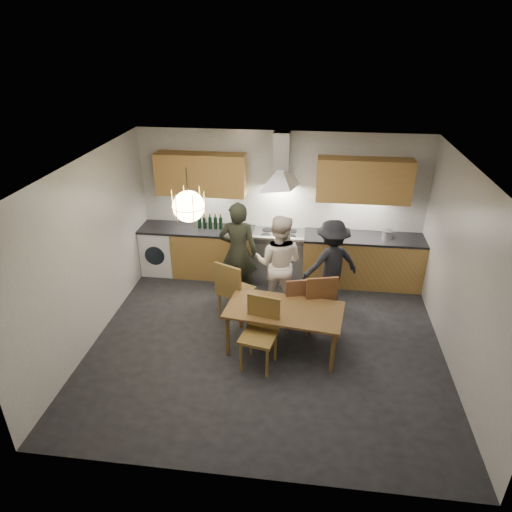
# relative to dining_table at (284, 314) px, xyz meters

# --- Properties ---
(ground) EXTENTS (5.00, 5.00, 0.00)m
(ground) POSITION_rel_dining_table_xyz_m (-0.25, 0.10, -0.59)
(ground) COLOR black
(ground) RESTS_ON ground
(room_shell) EXTENTS (5.02, 4.52, 2.61)m
(room_shell) POSITION_rel_dining_table_xyz_m (-0.25, 0.10, 1.12)
(room_shell) COLOR silver
(room_shell) RESTS_ON ground
(counter_run) EXTENTS (5.00, 0.62, 0.90)m
(counter_run) POSITION_rel_dining_table_xyz_m (-0.22, 2.05, -0.14)
(counter_run) COLOR #B98D47
(counter_run) RESTS_ON ground
(range_stove) EXTENTS (0.90, 0.60, 0.92)m
(range_stove) POSITION_rel_dining_table_xyz_m (-0.25, 2.05, -0.15)
(range_stove) COLOR silver
(range_stove) RESTS_ON ground
(wall_fixtures) EXTENTS (4.30, 0.54, 1.10)m
(wall_fixtures) POSITION_rel_dining_table_xyz_m (-0.25, 2.17, 1.28)
(wall_fixtures) COLOR tan
(wall_fixtures) RESTS_ON ground
(pendant_lamp) EXTENTS (0.43, 0.43, 0.70)m
(pendant_lamp) POSITION_rel_dining_table_xyz_m (-1.25, 0.00, 1.51)
(pendant_lamp) COLOR black
(pendant_lamp) RESTS_ON ground
(dining_table) EXTENTS (1.67, 0.99, 0.67)m
(dining_table) POSITION_rel_dining_table_xyz_m (0.00, 0.00, 0.00)
(dining_table) COLOR brown
(dining_table) RESTS_ON ground
(chair_back_left) EXTENTS (0.61, 0.61, 1.02)m
(chair_back_left) POSITION_rel_dining_table_xyz_m (-0.83, 0.60, -0.01)
(chair_back_left) COLOR brown
(chair_back_left) RESTS_ON ground
(chair_back_mid) EXTENTS (0.51, 0.51, 0.92)m
(chair_back_mid) POSITION_rel_dining_table_xyz_m (0.17, 0.48, -0.07)
(chair_back_mid) COLOR brown
(chair_back_mid) RESTS_ON ground
(chair_back_right) EXTENTS (0.55, 0.55, 1.00)m
(chair_back_right) POSITION_rel_dining_table_xyz_m (0.48, 0.46, -0.02)
(chair_back_right) COLOR brown
(chair_back_right) RESTS_ON ground
(chair_front) EXTENTS (0.53, 0.53, 0.99)m
(chair_front) POSITION_rel_dining_table_xyz_m (-0.29, -0.33, -0.03)
(chair_front) COLOR brown
(chair_front) RESTS_ON ground
(person_left) EXTENTS (0.63, 0.42, 1.71)m
(person_left) POSITION_rel_dining_table_xyz_m (-0.85, 1.29, 0.26)
(person_left) COLOR black
(person_left) RESTS_ON ground
(person_mid) EXTENTS (0.85, 0.71, 1.60)m
(person_mid) POSITION_rel_dining_table_xyz_m (-0.17, 1.09, 0.21)
(person_mid) COLOR silver
(person_mid) RESTS_ON ground
(person_right) EXTENTS (1.09, 0.89, 1.47)m
(person_right) POSITION_rel_dining_table_xyz_m (0.66, 1.32, 0.14)
(person_right) COLOR black
(person_right) RESTS_ON ground
(mixing_bowl) EXTENTS (0.35, 0.35, 0.07)m
(mixing_bowl) POSITION_rel_dining_table_xyz_m (0.73, 2.01, 0.35)
(mixing_bowl) COLOR silver
(mixing_bowl) RESTS_ON counter_run
(stock_pot) EXTENTS (0.24, 0.24, 0.12)m
(stock_pot) POSITION_rel_dining_table_xyz_m (1.60, 2.07, 0.37)
(stock_pot) COLOR silver
(stock_pot) RESTS_ON counter_run
(wine_bottles) EXTENTS (0.45, 0.07, 0.27)m
(wine_bottles) POSITION_rel_dining_table_xyz_m (-1.48, 2.08, 0.44)
(wine_bottles) COLOR black
(wine_bottles) RESTS_ON counter_run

